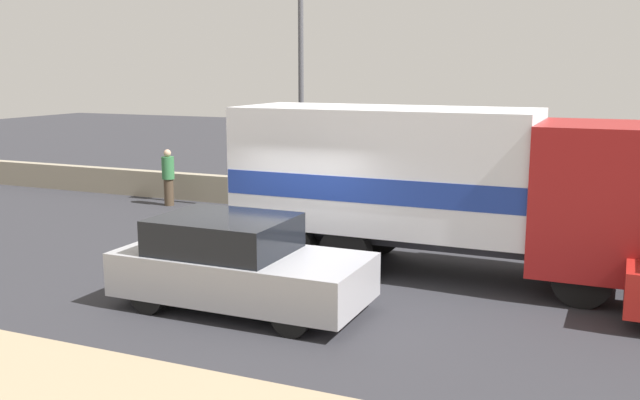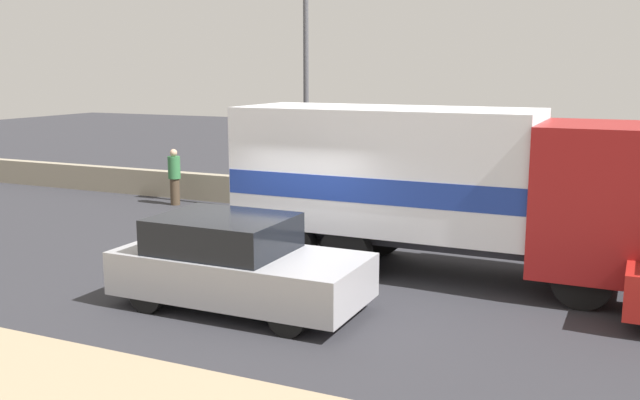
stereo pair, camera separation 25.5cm
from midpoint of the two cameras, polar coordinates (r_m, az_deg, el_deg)
The scene contains 6 objects.
ground_plane at distance 12.41m, azimuth -3.86°, elevation -7.89°, with size 80.00×80.00×0.00m, color #2D2D33.
stone_wall_backdrop at distance 19.03m, azimuth 6.93°, elevation -0.23°, with size 60.00×0.35×0.80m.
street_lamp at distance 18.97m, azimuth -0.74°, elevation 10.54°, with size 0.56×0.28×6.76m.
box_truck at distance 13.71m, azimuth 9.26°, elevation 1.58°, with size 7.56×2.49×3.17m.
car_hatchback at distance 11.82m, azimuth -6.09°, elevation -5.08°, with size 4.13×1.87×1.52m.
pedestrian at distance 21.01m, azimuth -11.23°, elevation 1.89°, with size 0.35×0.35×1.63m.
Camera 2 is at (5.77, -10.29, 3.90)m, focal length 40.00 mm.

